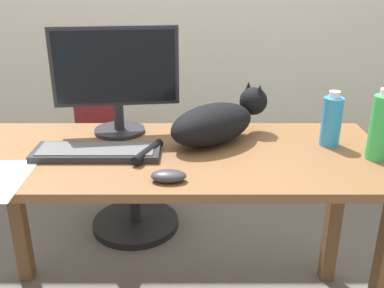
# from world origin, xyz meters

# --- Properties ---
(desk) EXTENTS (1.54, 0.63, 0.75)m
(desk) POSITION_xyz_m (0.00, 0.00, 0.64)
(desk) COLOR brown
(desk) RESTS_ON ground_plane
(office_chair) EXTENTS (0.50, 0.48, 0.90)m
(office_chair) POSITION_xyz_m (-0.30, 0.71, 0.38)
(office_chair) COLOR black
(office_chair) RESTS_ON ground_plane
(monitor) EXTENTS (0.48, 0.20, 0.41)m
(monitor) POSITION_xyz_m (-0.22, 0.20, 0.98)
(monitor) COLOR #232328
(monitor) RESTS_ON desk
(keyboard) EXTENTS (0.44, 0.15, 0.03)m
(keyboard) POSITION_xyz_m (-0.26, -0.03, 0.77)
(keyboard) COLOR #232328
(keyboard) RESTS_ON desk
(cat) EXTENTS (0.50, 0.41, 0.20)m
(cat) POSITION_xyz_m (0.16, 0.10, 0.84)
(cat) COLOR black
(cat) RESTS_ON desk
(computer_mouse) EXTENTS (0.11, 0.06, 0.04)m
(computer_mouse) POSITION_xyz_m (-0.00, -0.23, 0.77)
(computer_mouse) COLOR #333338
(computer_mouse) RESTS_ON desk
(water_bottle) EXTENTS (0.07, 0.07, 0.20)m
(water_bottle) POSITION_xyz_m (0.58, 0.07, 0.85)
(water_bottle) COLOR #2D8CD1
(water_bottle) RESTS_ON desk
(spray_bottle) EXTENTS (0.07, 0.07, 0.25)m
(spray_bottle) POSITION_xyz_m (0.70, -0.06, 0.87)
(spray_bottle) COLOR green
(spray_bottle) RESTS_ON desk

